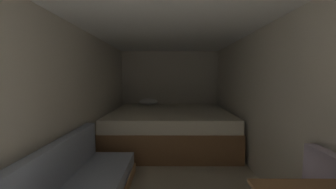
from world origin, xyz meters
The scene contains 6 objects.
ground_plane centered at (0.00, 1.91, 0.00)m, with size 7.31×7.31×0.00m, color #A39984.
wall_back centered at (0.00, 4.59, 1.07)m, with size 2.65×0.05×2.14m, color beige.
wall_left centered at (-1.30, 1.91, 1.07)m, with size 0.05×5.31×2.14m, color beige.
wall_right centered at (1.30, 1.91, 1.07)m, with size 0.05×5.31×2.14m, color beige.
ceiling_slab centered at (0.00, 1.91, 2.16)m, with size 2.65×5.31×0.05m, color white.
bed centered at (0.00, 3.47, 0.37)m, with size 2.43×2.09×0.91m.
Camera 1 is at (-0.01, -0.61, 1.44)m, focal length 20.64 mm.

